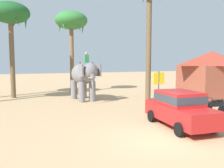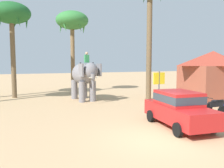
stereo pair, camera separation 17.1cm
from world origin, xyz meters
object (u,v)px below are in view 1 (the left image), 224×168
at_px(car_sedan_foreground, 180,107).
at_px(signboard_yellow, 159,80).
at_px(motorcycle_end_of_row, 216,105).
at_px(palm_tree_leaning_seaward, 10,16).
at_px(palm_tree_near_hut, 71,23).
at_px(elephant_with_mahout, 84,76).
at_px(roadside_hut, 212,74).

bearing_deg(car_sedan_foreground, signboard_yellow, 62.23).
relative_size(car_sedan_foreground, motorcycle_end_of_row, 2.38).
bearing_deg(car_sedan_foreground, palm_tree_leaning_seaward, 117.75).
height_order(palm_tree_near_hut, signboard_yellow, palm_tree_near_hut).
bearing_deg(car_sedan_foreground, palm_tree_near_hut, 95.62).
relative_size(elephant_with_mahout, roadside_hut, 0.73).
bearing_deg(elephant_with_mahout, palm_tree_near_hut, 85.72).
bearing_deg(palm_tree_leaning_seaward, motorcycle_end_of_row, -45.99).
xyz_separation_m(palm_tree_leaning_seaward, roadside_hut, (14.87, -7.83, -4.89)).
distance_m(car_sedan_foreground, palm_tree_near_hut, 15.61).
height_order(car_sedan_foreground, motorcycle_end_of_row, car_sedan_foreground).
distance_m(roadside_hut, signboard_yellow, 4.81).
height_order(car_sedan_foreground, roadside_hut, roadside_hut).
height_order(roadside_hut, signboard_yellow, roadside_hut).
bearing_deg(palm_tree_leaning_seaward, elephant_with_mahout, -37.20).
relative_size(elephant_with_mahout, signboard_yellow, 1.63).
height_order(palm_tree_near_hut, roadside_hut, palm_tree_near_hut).
bearing_deg(palm_tree_near_hut, motorcycle_end_of_row, -66.02).
height_order(palm_tree_near_hut, palm_tree_leaning_seaward, palm_tree_leaning_seaward).
relative_size(palm_tree_near_hut, palm_tree_leaning_seaward, 1.00).
xyz_separation_m(car_sedan_foreground, palm_tree_leaning_seaward, (-6.93, 13.18, 6.08)).
height_order(motorcycle_end_of_row, palm_tree_near_hut, palm_tree_near_hut).
height_order(elephant_with_mahout, palm_tree_near_hut, palm_tree_near_hut).
distance_m(car_sedan_foreground, elephant_with_mahout, 9.50).
bearing_deg(elephant_with_mahout, motorcycle_end_of_row, -51.80).
distance_m(car_sedan_foreground, roadside_hut, 9.64).
bearing_deg(motorcycle_end_of_row, signboard_yellow, 102.84).
distance_m(car_sedan_foreground, palm_tree_leaning_seaward, 16.08).
distance_m(elephant_with_mahout, signboard_yellow, 5.93).
relative_size(motorcycle_end_of_row, signboard_yellow, 0.75).
relative_size(palm_tree_near_hut, roadside_hut, 1.51).
bearing_deg(roadside_hut, signboard_yellow, 170.82).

